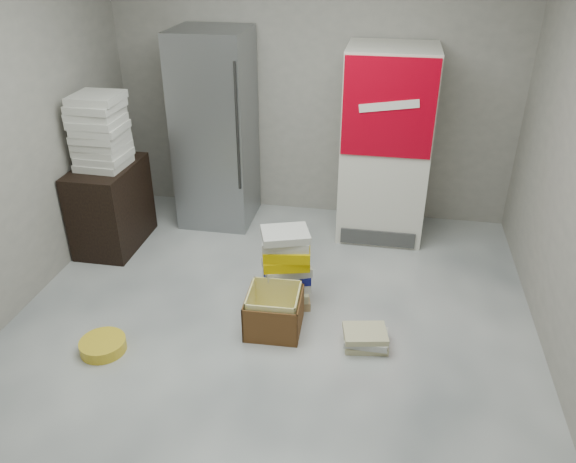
# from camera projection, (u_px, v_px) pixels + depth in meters

# --- Properties ---
(ground) EXTENTS (5.00, 5.00, 0.00)m
(ground) POSITION_uv_depth(u_px,v_px,m) (258.00, 361.00, 3.95)
(ground) COLOR silver
(ground) RESTS_ON ground
(room_shell) EXTENTS (4.04, 5.04, 2.82)m
(room_shell) POSITION_uv_depth(u_px,v_px,m) (250.00, 111.00, 3.10)
(room_shell) COLOR #9D978D
(room_shell) RESTS_ON ground
(steel_fridge) EXTENTS (0.70, 0.72, 1.90)m
(steel_fridge) POSITION_uv_depth(u_px,v_px,m) (216.00, 130.00, 5.49)
(steel_fridge) COLOR gray
(steel_fridge) RESTS_ON ground
(coke_cooler) EXTENTS (0.80, 0.73, 1.80)m
(coke_cooler) POSITION_uv_depth(u_px,v_px,m) (386.00, 145.00, 5.24)
(coke_cooler) COLOR silver
(coke_cooler) RESTS_ON ground
(wood_shelf) EXTENTS (0.50, 0.80, 0.80)m
(wood_shelf) POSITION_uv_depth(u_px,v_px,m) (111.00, 206.00, 5.25)
(wood_shelf) COLOR black
(wood_shelf) RESTS_ON ground
(supply_box_stack) EXTENTS (0.43, 0.44, 0.65)m
(supply_box_stack) POSITION_uv_depth(u_px,v_px,m) (100.00, 131.00, 4.90)
(supply_box_stack) COLOR white
(supply_box_stack) RESTS_ON wood_shelf
(phonebook_stack_main) EXTENTS (0.44, 0.41, 0.66)m
(phonebook_stack_main) POSITION_uv_depth(u_px,v_px,m) (286.00, 267.00, 4.43)
(phonebook_stack_main) COLOR #A38356
(phonebook_stack_main) RESTS_ON ground
(phonebook_stack_side) EXTENTS (0.35, 0.30, 0.14)m
(phonebook_stack_side) POSITION_uv_depth(u_px,v_px,m) (366.00, 338.00, 4.07)
(phonebook_stack_side) COLOR #C6BE8E
(phonebook_stack_side) RESTS_ON ground
(cardboard_box) EXTENTS (0.42, 0.42, 0.33)m
(cardboard_box) POSITION_uv_depth(u_px,v_px,m) (274.00, 314.00, 4.22)
(cardboard_box) COLOR gold
(cardboard_box) RESTS_ON ground
(bucket_lid) EXTENTS (0.39, 0.39, 0.09)m
(bucket_lid) POSITION_uv_depth(u_px,v_px,m) (103.00, 345.00, 4.04)
(bucket_lid) COLOR yellow
(bucket_lid) RESTS_ON ground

